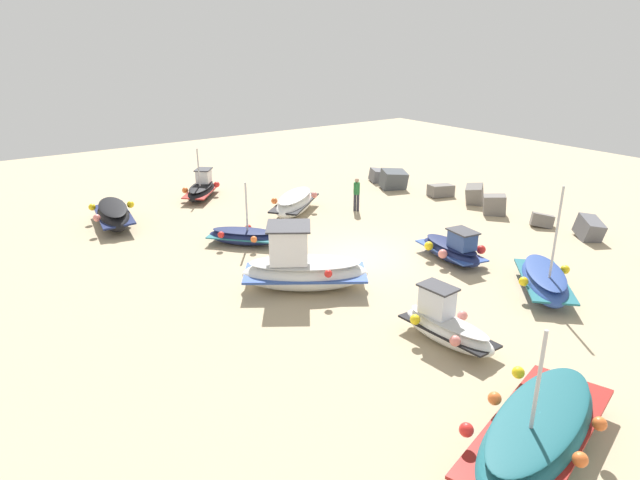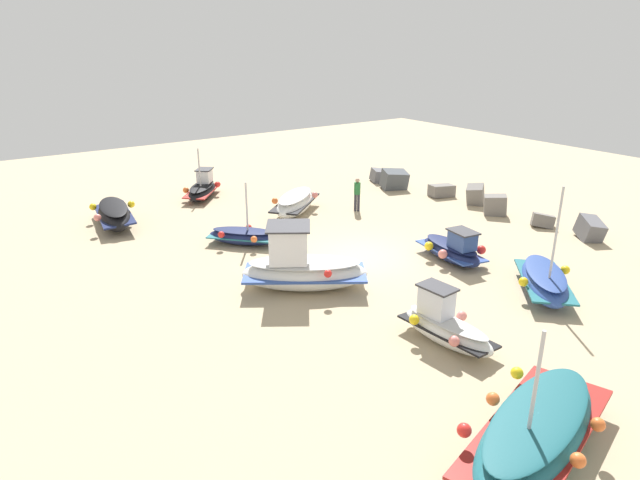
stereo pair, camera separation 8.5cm
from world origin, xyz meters
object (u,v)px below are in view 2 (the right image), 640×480
object	(u,v)px
fishing_boat_0	(536,431)
fishing_boat_4	(202,189)
fishing_boat_5	(295,203)
person_walking	(357,192)
fishing_boat_2	(302,268)
fishing_boat_1	(243,236)
fishing_boat_7	(452,249)
fishing_boat_3	(114,214)
fishing_boat_6	(544,280)
fishing_boat_8	(445,326)

from	to	relation	value
fishing_boat_0	fishing_boat_4	world-z (taller)	fishing_boat_0
fishing_boat_5	person_walking	size ratio (longest dim) A/B	2.32
fishing_boat_2	fishing_boat_4	xyz separation A→B (m)	(-12.88, 1.85, -0.29)
fishing_boat_1	fishing_boat_7	size ratio (longest dim) A/B	0.94
fishing_boat_3	fishing_boat_6	world-z (taller)	fishing_boat_6
fishing_boat_5	fishing_boat_3	bearing A→B (deg)	-61.48
fishing_boat_3	fishing_boat_8	distance (m)	16.90
fishing_boat_5	fishing_boat_0	bearing A→B (deg)	34.57
fishing_boat_1	fishing_boat_8	xyz separation A→B (m)	(10.55, 1.03, 0.18)
fishing_boat_5	person_walking	world-z (taller)	person_walking
fishing_boat_1	fishing_boat_8	size ratio (longest dim) A/B	0.97
fishing_boat_3	fishing_boat_5	bearing A→B (deg)	-104.04
fishing_boat_7	fishing_boat_4	bearing A→B (deg)	-154.59
fishing_boat_4	fishing_boat_2	bearing A→B (deg)	-148.35
fishing_boat_0	fishing_boat_3	world-z (taller)	fishing_boat_0
fishing_boat_2	fishing_boat_5	world-z (taller)	fishing_boat_2
fishing_boat_2	fishing_boat_4	bearing A→B (deg)	-64.56
fishing_boat_0	fishing_boat_4	xyz separation A→B (m)	(-22.54, 2.24, -0.06)
fishing_boat_5	fishing_boat_7	world-z (taller)	fishing_boat_7
fishing_boat_0	fishing_boat_1	size ratio (longest dim) A/B	1.76
fishing_boat_3	person_walking	world-z (taller)	person_walking
fishing_boat_4	fishing_boat_7	world-z (taller)	fishing_boat_4
fishing_boat_5	fishing_boat_7	size ratio (longest dim) A/B	1.22
fishing_boat_7	person_walking	size ratio (longest dim) A/B	1.90
fishing_boat_1	fishing_boat_2	xyz separation A→B (m)	(5.11, -0.34, 0.41)
fishing_boat_3	fishing_boat_5	size ratio (longest dim) A/B	1.08
fishing_boat_1	fishing_boat_5	size ratio (longest dim) A/B	0.77
person_walking	fishing_boat_8	bearing A→B (deg)	24.02
fishing_boat_2	fishing_boat_7	world-z (taller)	fishing_boat_2
fishing_boat_3	fishing_boat_4	size ratio (longest dim) A/B	1.26
fishing_boat_0	person_walking	xyz separation A→B (m)	(-15.73, 7.63, 0.44)
fishing_boat_1	fishing_boat_6	world-z (taller)	fishing_boat_6
fishing_boat_2	fishing_boat_5	size ratio (longest dim) A/B	1.18
fishing_boat_2	fishing_boat_4	size ratio (longest dim) A/B	1.38
fishing_boat_6	fishing_boat_8	world-z (taller)	fishing_boat_6
fishing_boat_2	fishing_boat_3	xyz separation A→B (m)	(-10.75, -3.48, -0.22)
fishing_boat_0	fishing_boat_3	size ratio (longest dim) A/B	1.25
fishing_boat_4	fishing_boat_6	world-z (taller)	fishing_boat_6
person_walking	fishing_boat_4	bearing A→B (deg)	-90.56
fishing_boat_8	fishing_boat_6	bearing A→B (deg)	-90.19
fishing_boat_1	fishing_boat_8	world-z (taller)	fishing_boat_1
fishing_boat_1	fishing_boat_6	distance (m)	11.96
fishing_boat_0	fishing_boat_6	world-z (taller)	fishing_boat_6
fishing_boat_1	fishing_boat_4	distance (m)	7.91
fishing_boat_1	person_walking	xyz separation A→B (m)	(-0.96, 6.90, 0.62)
fishing_boat_0	fishing_boat_6	distance (m)	8.38
fishing_boat_4	fishing_boat_7	xyz separation A→B (m)	(14.11, 4.40, -0.01)
fishing_boat_0	fishing_boat_8	size ratio (longest dim) A/B	1.71
fishing_boat_1	fishing_boat_8	bearing A→B (deg)	142.44
fishing_boat_3	person_walking	bearing A→B (deg)	-105.75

